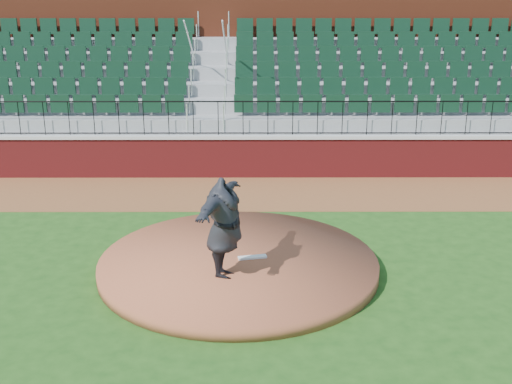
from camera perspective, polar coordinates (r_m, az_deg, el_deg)
ground at (r=13.72m, az=0.02°, el=-7.13°), size 90.00×90.00×0.00m
warning_track at (r=18.74m, az=-0.03°, el=-0.04°), size 34.00×3.20×0.01m
field_wall at (r=20.10m, az=-0.05°, el=2.99°), size 34.00×0.35×1.20m
wall_cap at (r=19.94m, az=-0.05°, el=4.80°), size 34.00×0.45×0.10m
wall_railing at (r=19.82m, az=-0.05°, el=6.34°), size 34.00×0.05×1.00m
seating_stands at (r=22.41m, az=-0.06°, el=9.02°), size 34.00×5.10×4.60m
concourse_wall at (r=25.12m, az=-0.07°, el=11.05°), size 34.00×0.50×5.50m
pitchers_mound at (r=13.89m, az=-1.52°, el=-6.24°), size 5.77×5.77×0.25m
pitching_rubber at (r=13.87m, az=-0.31°, el=-5.60°), size 0.61×0.27×0.04m
pitcher at (r=12.73m, az=-2.76°, el=-3.08°), size 1.22×2.56×2.01m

